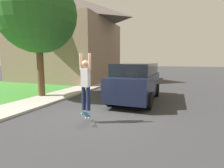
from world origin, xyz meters
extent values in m
plane|color=#333335|center=(0.00, 0.00, 0.00)|extent=(120.00, 120.00, 0.00)
cube|color=#387F2D|center=(-8.00, 6.00, 0.04)|extent=(10.00, 80.00, 0.08)
cube|color=#ADA89E|center=(-3.60, 6.00, 0.05)|extent=(1.80, 80.00, 0.10)
cube|color=#89705B|center=(-8.03, 9.79, 2.96)|extent=(9.15, 7.72, 5.77)
pyramid|color=#5B514C|center=(-8.03, 9.79, 7.25)|extent=(9.95, 8.52, 2.81)
cylinder|color=brown|center=(-4.30, 1.93, 1.73)|extent=(0.36, 0.36, 3.31)
sphere|color=#286023|center=(-4.30, 1.93, 4.53)|extent=(4.16, 4.16, 4.16)
cube|color=black|center=(0.86, 3.00, 0.82)|extent=(1.85, 4.74, 1.06)
cube|color=black|center=(0.86, 3.12, 1.63)|extent=(1.70, 3.69, 0.56)
cylinder|color=black|center=(-0.03, 4.47, 0.37)|extent=(0.24, 0.74, 0.74)
cylinder|color=black|center=(1.74, 4.47, 0.37)|extent=(0.24, 0.74, 0.74)
cylinder|color=black|center=(-0.03, 1.53, 0.37)|extent=(0.24, 0.74, 0.74)
cylinder|color=black|center=(1.74, 1.53, 0.37)|extent=(0.24, 0.74, 0.74)
cube|color=maroon|center=(-1.10, 15.70, 0.47)|extent=(1.74, 4.50, 0.61)
cube|color=black|center=(-1.10, 15.58, 1.04)|extent=(1.53, 2.34, 0.52)
cylinder|color=black|center=(-1.94, 17.04, 0.33)|extent=(0.20, 0.66, 0.66)
cylinder|color=black|center=(-0.26, 17.04, 0.33)|extent=(0.20, 0.66, 0.66)
cylinder|color=black|center=(-1.94, 14.35, 0.33)|extent=(0.20, 0.66, 0.66)
cylinder|color=black|center=(-0.26, 14.35, 0.33)|extent=(0.20, 0.66, 0.66)
cylinder|color=#192347|center=(-0.03, -0.83, 0.83)|extent=(0.13, 0.13, 0.78)
cylinder|color=#192347|center=(0.14, -0.83, 0.83)|extent=(0.13, 0.13, 0.78)
cube|color=silver|center=(0.05, -0.83, 1.51)|extent=(0.25, 0.20, 0.59)
sphere|color=tan|center=(0.05, -0.83, 1.96)|extent=(0.21, 0.21, 0.21)
cylinder|color=tan|center=(-0.11, -0.83, 2.03)|extent=(0.09, 0.09, 0.53)
cylinder|color=tan|center=(0.21, -0.83, 2.03)|extent=(0.09, 0.09, 0.53)
cube|color=#236B99|center=(0.09, -0.88, 0.30)|extent=(0.39, 0.75, 0.40)
cylinder|color=silver|center=(-0.08, -0.67, 0.25)|extent=(0.03, 0.06, 0.06)
cylinder|color=silver|center=(0.06, -0.67, 0.12)|extent=(0.03, 0.06, 0.06)
cylinder|color=silver|center=(0.06, -1.13, 0.40)|extent=(0.03, 0.06, 0.06)
cylinder|color=silver|center=(0.20, -1.13, 0.28)|extent=(0.03, 0.06, 0.06)
camera|label=1|loc=(2.80, -5.77, 2.06)|focal=28.00mm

